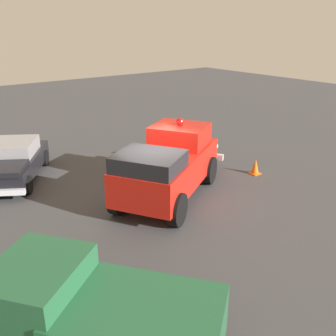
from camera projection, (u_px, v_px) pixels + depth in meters
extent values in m
plane|color=#424244|center=(160.00, 200.00, 13.17)|extent=(60.00, 60.00, 0.00)
cylinder|color=black|center=(161.00, 163.00, 15.07)|extent=(0.81, 1.06, 1.04)
cylinder|color=black|center=(209.00, 170.00, 14.37)|extent=(0.81, 1.06, 1.04)
cylinder|color=black|center=(119.00, 199.00, 12.03)|extent=(0.81, 1.06, 1.04)
cylinder|color=black|center=(177.00, 210.00, 11.34)|extent=(0.81, 1.06, 1.04)
cube|color=red|center=(168.00, 169.00, 13.01)|extent=(4.31, 5.28, 1.10)
cube|color=red|center=(194.00, 149.00, 15.53)|extent=(1.97, 1.67, 0.84)
cube|color=red|center=(180.00, 135.00, 13.68)|extent=(2.50, 2.43, 0.76)
cube|color=#232328|center=(149.00, 163.00, 11.40)|extent=(2.55, 2.46, 0.60)
cube|color=silver|center=(197.00, 146.00, 15.92)|extent=(1.30, 0.84, 0.64)
cube|color=silver|center=(197.00, 154.00, 16.15)|extent=(2.03, 1.32, 0.24)
sphere|color=white|center=(180.00, 142.00, 16.16)|extent=(0.36, 0.36, 0.26)
sphere|color=white|center=(215.00, 146.00, 15.62)|extent=(0.36, 0.36, 0.26)
sphere|color=red|center=(180.00, 122.00, 13.51)|extent=(0.38, 0.38, 0.28)
cylinder|color=black|center=(27.00, 185.00, 13.52)|extent=(0.71, 0.58, 0.68)
cylinder|color=black|center=(44.00, 158.00, 16.21)|extent=(0.71, 0.58, 0.68)
cylinder|color=black|center=(5.00, 159.00, 16.07)|extent=(0.71, 0.58, 0.68)
cube|color=black|center=(14.00, 164.00, 14.69)|extent=(4.51, 3.76, 0.64)
cube|color=black|center=(1.00, 169.00, 13.22)|extent=(2.06, 2.13, 0.20)
cube|color=#99999E|center=(14.00, 148.00, 14.77)|extent=(2.44, 2.33, 0.56)
cylinder|color=black|center=(43.00, 296.00, 7.94)|extent=(0.81, 0.71, 0.80)
cylinder|color=black|center=(186.00, 325.00, 7.17)|extent=(0.81, 0.71, 0.80)
cube|color=#235B38|center=(140.00, 330.00, 6.33)|extent=(3.30, 3.14, 1.00)
cube|color=#235B38|center=(39.00, 297.00, 6.71)|extent=(2.28, 2.34, 1.40)
cylinder|color=#B7BABF|center=(170.00, 160.00, 16.31)|extent=(0.04, 0.04, 0.44)
cylinder|color=#B7BABF|center=(160.00, 160.00, 16.35)|extent=(0.04, 0.04, 0.44)
cylinder|color=#B7BABF|center=(172.00, 157.00, 16.71)|extent=(0.04, 0.04, 0.44)
cylinder|color=#B7BABF|center=(162.00, 156.00, 16.76)|extent=(0.04, 0.04, 0.44)
cube|color=#1959A5|center=(166.00, 153.00, 16.45)|extent=(0.68, 0.68, 0.04)
cube|color=#1959A5|center=(167.00, 145.00, 16.57)|extent=(0.36, 0.37, 0.56)
cube|color=#B7BABF|center=(171.00, 150.00, 16.36)|extent=(0.34, 0.33, 0.03)
cube|color=#B7BABF|center=(161.00, 149.00, 16.42)|extent=(0.34, 0.33, 0.03)
cylinder|color=#B7BABF|center=(185.00, 160.00, 16.31)|extent=(0.04, 0.04, 0.44)
cylinder|color=#B7BABF|center=(175.00, 160.00, 16.32)|extent=(0.04, 0.04, 0.44)
cylinder|color=#B7BABF|center=(185.00, 157.00, 16.72)|extent=(0.04, 0.04, 0.44)
cylinder|color=#B7BABF|center=(175.00, 157.00, 16.73)|extent=(0.04, 0.04, 0.44)
cube|color=beige|center=(180.00, 153.00, 16.43)|extent=(0.67, 0.67, 0.04)
cube|color=beige|center=(180.00, 145.00, 16.56)|extent=(0.33, 0.40, 0.56)
cube|color=#B7BABF|center=(185.00, 150.00, 16.37)|extent=(0.37, 0.30, 0.03)
cube|color=#B7BABF|center=(174.00, 150.00, 16.38)|extent=(0.37, 0.30, 0.03)
cylinder|color=#383842|center=(168.00, 160.00, 16.27)|extent=(0.18, 0.18, 0.45)
cylinder|color=#383842|center=(163.00, 160.00, 16.29)|extent=(0.18, 0.18, 0.45)
cube|color=#383842|center=(168.00, 153.00, 16.32)|extent=(0.42, 0.41, 0.13)
cube|color=#383842|center=(163.00, 153.00, 16.34)|extent=(0.42, 0.41, 0.13)
cube|color=maroon|center=(166.00, 145.00, 16.41)|extent=(0.44, 0.44, 0.54)
sphere|color=#9E704C|center=(166.00, 137.00, 16.25)|extent=(0.31, 0.31, 0.22)
cube|color=orange|center=(255.00, 173.00, 15.42)|extent=(0.40, 0.40, 0.04)
cone|color=orange|center=(255.00, 166.00, 15.31)|extent=(0.32, 0.32, 0.60)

